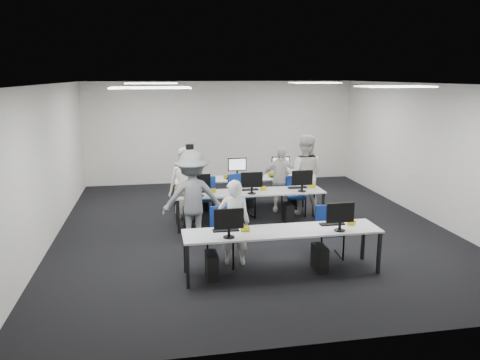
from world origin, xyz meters
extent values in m
plane|color=black|center=(0.00, 0.00, 0.00)|extent=(9.00, 9.00, 0.00)
plane|color=white|center=(0.00, 0.00, 3.00)|extent=(9.00, 9.00, 0.00)
cube|color=silver|center=(0.00, 4.50, 1.50)|extent=(8.00, 0.02, 3.00)
cube|color=silver|center=(0.00, -4.50, 1.50)|extent=(8.00, 0.02, 3.00)
cube|color=silver|center=(-4.00, 0.00, 1.50)|extent=(0.02, 9.00, 3.00)
cube|color=silver|center=(4.00, 0.00, 1.50)|extent=(0.02, 9.00, 3.00)
cube|color=white|center=(-2.00, -2.00, 2.98)|extent=(1.20, 0.60, 0.02)
cube|color=white|center=(2.00, -2.00, 2.98)|extent=(1.20, 0.60, 0.02)
cube|color=white|center=(-2.00, 2.00, 2.98)|extent=(1.20, 0.60, 0.02)
cube|color=white|center=(2.00, 2.00, 2.98)|extent=(1.20, 0.60, 0.02)
cube|color=silver|center=(0.00, -2.40, 0.71)|extent=(3.20, 0.70, 0.03)
cube|color=black|center=(-1.55, -2.70, 0.35)|extent=(0.05, 0.05, 0.70)
cube|color=black|center=(-1.55, -2.10, 0.35)|extent=(0.05, 0.05, 0.70)
cube|color=black|center=(1.55, -2.70, 0.35)|extent=(0.05, 0.05, 0.70)
cube|color=black|center=(1.55, -2.10, 0.35)|extent=(0.05, 0.05, 0.70)
cube|color=silver|center=(0.00, 0.20, 0.71)|extent=(3.20, 0.70, 0.03)
cube|color=black|center=(-1.55, -0.10, 0.35)|extent=(0.05, 0.05, 0.70)
cube|color=black|center=(-1.55, 0.50, 0.35)|extent=(0.05, 0.05, 0.70)
cube|color=black|center=(1.55, -0.10, 0.35)|extent=(0.05, 0.05, 0.70)
cube|color=black|center=(1.55, 0.50, 0.35)|extent=(0.05, 0.05, 0.70)
cube|color=silver|center=(0.00, 1.60, 0.71)|extent=(3.20, 0.70, 0.03)
cube|color=black|center=(-1.55, 1.30, 0.35)|extent=(0.05, 0.05, 0.70)
cube|color=black|center=(-1.55, 1.90, 0.35)|extent=(0.05, 0.05, 0.70)
cube|color=black|center=(1.55, 1.30, 0.35)|extent=(0.05, 0.05, 0.70)
cube|color=black|center=(1.55, 1.90, 0.35)|extent=(0.05, 0.05, 0.70)
cube|color=#0C4EA3|center=(-0.90, -2.58, 1.03)|extent=(0.46, 0.04, 0.32)
cube|color=black|center=(-0.90, -2.26, 0.74)|extent=(0.42, 0.14, 0.02)
ellipsoid|color=black|center=(-0.60, -2.26, 0.75)|extent=(0.07, 0.10, 0.04)
cube|color=black|center=(-1.15, -2.40, 0.21)|extent=(0.18, 0.40, 0.42)
cube|color=white|center=(0.90, -2.58, 1.03)|extent=(0.46, 0.04, 0.32)
cube|color=black|center=(0.90, -2.26, 0.74)|extent=(0.42, 0.14, 0.02)
ellipsoid|color=black|center=(1.20, -2.26, 0.75)|extent=(0.07, 0.10, 0.04)
cube|color=black|center=(0.65, -2.40, 0.21)|extent=(0.18, 0.40, 0.42)
cube|color=white|center=(-1.10, 0.02, 1.03)|extent=(0.46, 0.04, 0.32)
cube|color=black|center=(-1.10, 0.34, 0.74)|extent=(0.42, 0.14, 0.02)
ellipsoid|color=black|center=(-0.80, 0.34, 0.75)|extent=(0.07, 0.10, 0.04)
cube|color=black|center=(-1.35, 0.20, 0.21)|extent=(0.18, 0.40, 0.42)
cube|color=white|center=(0.00, 0.02, 1.03)|extent=(0.46, 0.04, 0.32)
cube|color=black|center=(0.00, 0.34, 0.74)|extent=(0.42, 0.14, 0.02)
ellipsoid|color=black|center=(0.30, 0.34, 0.75)|extent=(0.07, 0.10, 0.04)
cube|color=black|center=(-0.25, 0.20, 0.21)|extent=(0.18, 0.40, 0.42)
cube|color=white|center=(1.10, 0.02, 1.03)|extent=(0.46, 0.04, 0.32)
cube|color=black|center=(1.10, 0.34, 0.74)|extent=(0.42, 0.14, 0.02)
ellipsoid|color=black|center=(1.40, 0.34, 0.75)|extent=(0.07, 0.10, 0.04)
cube|color=black|center=(0.85, 0.20, 0.21)|extent=(0.18, 0.40, 0.42)
cube|color=white|center=(-1.10, 1.78, 1.03)|extent=(0.46, 0.04, 0.32)
cube|color=black|center=(-1.10, 1.46, 0.74)|extent=(0.42, 0.14, 0.02)
ellipsoid|color=black|center=(-1.40, 1.46, 0.75)|extent=(0.07, 0.10, 0.04)
cube|color=black|center=(-0.85, 1.60, 0.21)|extent=(0.18, 0.40, 0.42)
cube|color=white|center=(0.00, 1.78, 1.03)|extent=(0.46, 0.04, 0.32)
cube|color=black|center=(0.00, 1.46, 0.74)|extent=(0.42, 0.14, 0.02)
ellipsoid|color=black|center=(-0.30, 1.46, 0.75)|extent=(0.07, 0.10, 0.04)
cube|color=black|center=(0.25, 1.60, 0.21)|extent=(0.18, 0.40, 0.42)
cube|color=white|center=(1.10, 1.78, 1.03)|extent=(0.46, 0.04, 0.32)
cube|color=black|center=(1.10, 1.46, 0.74)|extent=(0.42, 0.14, 0.02)
ellipsoid|color=black|center=(0.80, 1.46, 0.75)|extent=(0.07, 0.10, 0.04)
cube|color=black|center=(1.35, 1.60, 0.21)|extent=(0.18, 0.40, 0.42)
cube|color=navy|center=(-0.91, -1.87, 0.49)|extent=(0.56, 0.54, 0.06)
cube|color=navy|center=(-0.86, -1.66, 0.77)|extent=(0.45, 0.16, 0.38)
cube|color=navy|center=(1.02, -1.86, 0.46)|extent=(0.46, 0.45, 0.06)
cube|color=navy|center=(1.03, -1.66, 0.72)|extent=(0.42, 0.08, 0.36)
cube|color=navy|center=(-0.93, 0.75, 0.48)|extent=(0.54, 0.52, 0.06)
cube|color=navy|center=(-0.88, 0.96, 0.75)|extent=(0.44, 0.14, 0.38)
cube|color=navy|center=(-0.08, 0.75, 0.50)|extent=(0.60, 0.58, 0.06)
cube|color=navy|center=(-0.15, 0.95, 0.78)|extent=(0.44, 0.20, 0.39)
cube|color=navy|center=(1.21, 0.72, 0.43)|extent=(0.49, 0.47, 0.06)
cube|color=navy|center=(1.24, 0.91, 0.68)|extent=(0.40, 0.13, 0.34)
cube|color=navy|center=(-0.94, 1.03, 0.48)|extent=(0.59, 0.57, 0.06)
cube|color=navy|center=(-0.87, 0.83, 0.75)|extent=(0.43, 0.21, 0.38)
cube|color=navy|center=(-0.02, 1.07, 0.43)|extent=(0.44, 0.42, 0.06)
cube|color=navy|center=(-0.03, 0.88, 0.68)|extent=(0.40, 0.07, 0.34)
cube|color=navy|center=(1.21, 1.11, 0.44)|extent=(0.44, 0.42, 0.06)
cube|color=navy|center=(1.20, 0.92, 0.69)|extent=(0.40, 0.06, 0.35)
ellipsoid|color=tan|center=(-1.45, 0.16, 0.86)|extent=(0.36, 0.28, 0.26)
imported|color=silver|center=(-0.70, -1.88, 0.74)|extent=(0.60, 0.45, 1.48)
imported|color=silver|center=(1.40, 0.78, 0.93)|extent=(1.11, 1.01, 1.85)
imported|color=silver|center=(-1.30, 0.89, 0.82)|extent=(0.92, 0.73, 1.64)
imported|color=silver|center=(0.91, 1.10, 0.77)|extent=(0.98, 0.63, 1.55)
imported|color=gray|center=(-1.31, -0.69, 0.89)|extent=(1.21, 0.76, 1.78)
cube|color=black|center=(-1.32, -0.51, 1.84)|extent=(0.15, 0.19, 0.10)
camera|label=1|loc=(-1.96, -9.32, 3.17)|focal=35.00mm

